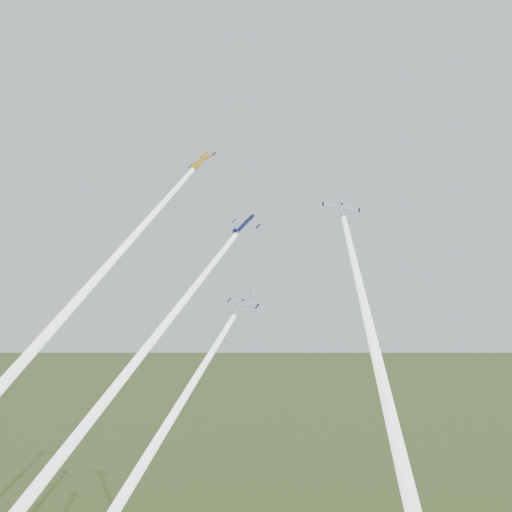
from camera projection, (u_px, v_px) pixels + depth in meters
name	position (u px, v px, depth m)	size (l,w,h in m)	color
plane_yellow	(201.00, 161.00, 144.37)	(8.29, 8.23, 1.30)	gold
smoke_trail_yellow	(95.00, 280.00, 121.05)	(2.21, 2.21, 72.13)	white
plane_navy	(244.00, 224.00, 132.59)	(7.43, 7.37, 1.16)	#0E163E
smoke_trail_navy	(131.00, 367.00, 110.75)	(2.21, 2.21, 71.14)	white
plane_silver_right	(341.00, 208.00, 127.59)	(7.72, 7.66, 1.21)	silver
smoke_trail_silver_right	(373.00, 344.00, 100.40)	(2.21, 2.21, 65.33)	white
plane_silver_low	(241.00, 304.00, 126.22)	(7.25, 7.19, 1.14)	#B3B9C2
smoke_trail_silver_low	(157.00, 441.00, 106.27)	(2.21, 2.21, 57.74)	white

